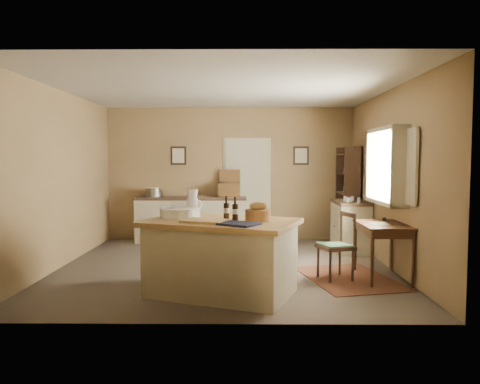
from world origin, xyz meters
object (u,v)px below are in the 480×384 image
object	(u,v)px
writing_desk	(383,230)
shelving_unit	(350,196)
work_island	(221,255)
sideboard	(192,218)
desk_chair	(335,247)
right_cabinet	(350,226)

from	to	relation	value
writing_desk	shelving_unit	world-z (taller)	shelving_unit
work_island	sideboard	bearing A→B (deg)	122.30
writing_desk	desk_chair	bearing A→B (deg)	-175.32
writing_desk	shelving_unit	distance (m)	2.70
sideboard	writing_desk	bearing A→B (deg)	-44.37
writing_desk	sideboard	bearing A→B (deg)	135.63
work_island	desk_chair	xyz separation A→B (m)	(1.53, 0.70, -0.03)
sideboard	shelving_unit	distance (m)	3.14
sideboard	desk_chair	world-z (taller)	sideboard
desk_chair	shelving_unit	size ratio (longest dim) A/B	0.48
work_island	right_cabinet	distance (m)	3.48
work_island	sideboard	distance (m)	3.72
desk_chair	sideboard	bearing A→B (deg)	109.28
work_island	right_cabinet	xyz separation A→B (m)	(2.19, 2.71, -0.02)
desk_chair	writing_desk	bearing A→B (deg)	-14.00
writing_desk	right_cabinet	size ratio (longest dim) A/B	0.99
sideboard	writing_desk	distance (m)	4.13
work_island	shelving_unit	xyz separation A→B (m)	(2.34, 3.44, 0.46)
sideboard	shelving_unit	size ratio (longest dim) A/B	1.17
desk_chair	shelving_unit	world-z (taller)	shelving_unit
shelving_unit	writing_desk	bearing A→B (deg)	-93.19
work_island	desk_chair	distance (m)	1.69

